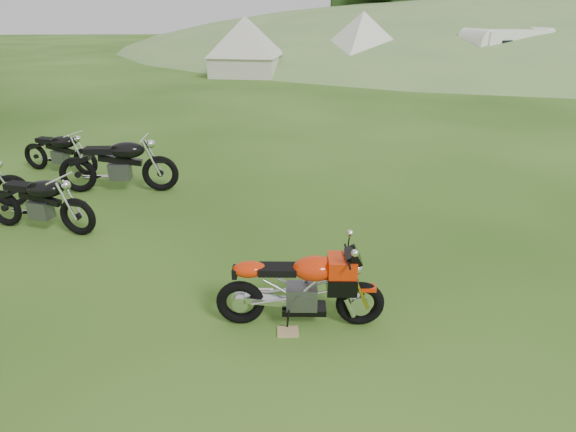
{
  "coord_description": "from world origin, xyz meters",
  "views": [
    {
      "loc": [
        -0.14,
        -4.93,
        3.28
      ],
      "look_at": [
        0.14,
        0.4,
        0.94
      ],
      "focal_mm": 30.0,
      "sensor_mm": 36.0,
      "label": 1
    }
  ],
  "objects_px": {
    "sport_motorcycle": "(300,282)",
    "tent_left": "(246,47)",
    "vintage_moto_b": "(118,163)",
    "tent_mid": "(362,44)",
    "vintage_moto_a": "(38,201)",
    "vintage_moto_d": "(59,151)",
    "caravan": "(504,52)",
    "plywood_board": "(288,332)"
  },
  "relations": [
    {
      "from": "sport_motorcycle",
      "to": "tent_mid",
      "type": "xyz_separation_m",
      "value": [
        4.98,
        22.21,
        0.9
      ]
    },
    {
      "from": "plywood_board",
      "to": "vintage_moto_b",
      "type": "bearing_deg",
      "value": 123.24
    },
    {
      "from": "vintage_moto_a",
      "to": "vintage_moto_d",
      "type": "relative_size",
      "value": 1.05
    },
    {
      "from": "caravan",
      "to": "tent_left",
      "type": "bearing_deg",
      "value": 159.81
    },
    {
      "from": "plywood_board",
      "to": "vintage_moto_b",
      "type": "relative_size",
      "value": 0.11
    },
    {
      "from": "vintage_moto_b",
      "to": "caravan",
      "type": "relative_size",
      "value": 0.45
    },
    {
      "from": "sport_motorcycle",
      "to": "caravan",
      "type": "height_order",
      "value": "caravan"
    },
    {
      "from": "vintage_moto_b",
      "to": "vintage_moto_a",
      "type": "bearing_deg",
      "value": -114.05
    },
    {
      "from": "caravan",
      "to": "tent_mid",
      "type": "bearing_deg",
      "value": 148.2
    },
    {
      "from": "plywood_board",
      "to": "sport_motorcycle",
      "type": "bearing_deg",
      "value": 49.26
    },
    {
      "from": "sport_motorcycle",
      "to": "caravan",
      "type": "distance_m",
      "value": 23.69
    },
    {
      "from": "tent_left",
      "to": "caravan",
      "type": "distance_m",
      "value": 13.04
    },
    {
      "from": "sport_motorcycle",
      "to": "vintage_moto_a",
      "type": "relative_size",
      "value": 0.93
    },
    {
      "from": "vintage_moto_b",
      "to": "tent_mid",
      "type": "xyz_separation_m",
      "value": [
        8.09,
        17.85,
        0.86
      ]
    },
    {
      "from": "tent_left",
      "to": "tent_mid",
      "type": "height_order",
      "value": "tent_mid"
    },
    {
      "from": "vintage_moto_d",
      "to": "tent_mid",
      "type": "height_order",
      "value": "tent_mid"
    },
    {
      "from": "plywood_board",
      "to": "vintage_moto_d",
      "type": "relative_size",
      "value": 0.13
    },
    {
      "from": "vintage_moto_a",
      "to": "vintage_moto_d",
      "type": "xyz_separation_m",
      "value": [
        -0.79,
        2.94,
        -0.02
      ]
    },
    {
      "from": "sport_motorcycle",
      "to": "caravan",
      "type": "relative_size",
      "value": 0.37
    },
    {
      "from": "tent_left",
      "to": "tent_mid",
      "type": "bearing_deg",
      "value": 22.51
    },
    {
      "from": "vintage_moto_b",
      "to": "caravan",
      "type": "distance_m",
      "value": 22.03
    },
    {
      "from": "vintage_moto_d",
      "to": "caravan",
      "type": "distance_m",
      "value": 22.29
    },
    {
      "from": "vintage_moto_b",
      "to": "tent_left",
      "type": "relative_size",
      "value": 0.68
    },
    {
      "from": "vintage_moto_a",
      "to": "tent_mid",
      "type": "height_order",
      "value": "tent_mid"
    },
    {
      "from": "tent_mid",
      "to": "vintage_moto_d",
      "type": "bearing_deg",
      "value": -140.75
    },
    {
      "from": "vintage_moto_b",
      "to": "tent_left",
      "type": "height_order",
      "value": "tent_left"
    },
    {
      "from": "tent_left",
      "to": "caravan",
      "type": "relative_size",
      "value": 0.67
    },
    {
      "from": "sport_motorcycle",
      "to": "caravan",
      "type": "xyz_separation_m",
      "value": [
        11.91,
        20.47,
        0.58
      ]
    },
    {
      "from": "vintage_moto_a",
      "to": "tent_left",
      "type": "height_order",
      "value": "tent_left"
    },
    {
      "from": "plywood_board",
      "to": "tent_mid",
      "type": "height_order",
      "value": "tent_mid"
    },
    {
      "from": "tent_mid",
      "to": "tent_left",
      "type": "bearing_deg",
      "value": 170.36
    },
    {
      "from": "tent_left",
      "to": "plywood_board",
      "type": "bearing_deg",
      "value": -75.79
    },
    {
      "from": "sport_motorcycle",
      "to": "tent_left",
      "type": "height_order",
      "value": "tent_left"
    },
    {
      "from": "vintage_moto_a",
      "to": "caravan",
      "type": "bearing_deg",
      "value": 66.01
    },
    {
      "from": "vintage_moto_d",
      "to": "tent_mid",
      "type": "distance_m",
      "value": 19.23
    },
    {
      "from": "vintage_moto_d",
      "to": "tent_left",
      "type": "bearing_deg",
      "value": 98.22
    },
    {
      "from": "vintage_moto_a",
      "to": "vintage_moto_b",
      "type": "height_order",
      "value": "vintage_moto_b"
    },
    {
      "from": "sport_motorcycle",
      "to": "vintage_moto_b",
      "type": "height_order",
      "value": "vintage_moto_b"
    },
    {
      "from": "vintage_moto_b",
      "to": "tent_mid",
      "type": "height_order",
      "value": "tent_mid"
    },
    {
      "from": "vintage_moto_b",
      "to": "tent_left",
      "type": "xyz_separation_m",
      "value": [
        1.99,
        16.67,
        0.81
      ]
    },
    {
      "from": "tent_left",
      "to": "vintage_moto_a",
      "type": "bearing_deg",
      "value": -86.98
    },
    {
      "from": "sport_motorcycle",
      "to": "tent_left",
      "type": "distance_m",
      "value": 21.08
    }
  ]
}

